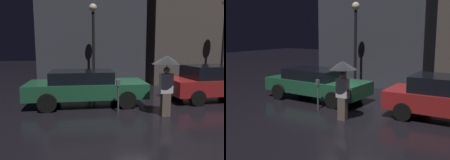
# 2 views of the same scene
# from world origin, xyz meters

# --- Properties ---
(ground_plane) EXTENTS (60.00, 60.00, 0.00)m
(ground_plane) POSITION_xyz_m (0.00, 0.00, 0.00)
(ground_plane) COLOR black
(building_facade_left) EXTENTS (6.17, 3.00, 6.58)m
(building_facade_left) POSITION_xyz_m (-1.80, 6.50, 3.29)
(building_facade_left) COLOR #3D3D47
(building_facade_left) RESTS_ON ground
(parked_car_green) EXTENTS (4.73, 2.07, 1.36)m
(parked_car_green) POSITION_xyz_m (-2.38, 1.34, 0.74)
(parked_car_green) COLOR #1E5638
(parked_car_green) RESTS_ON ground
(parked_car_red) EXTENTS (4.28, 2.06, 1.50)m
(parked_car_red) POSITION_xyz_m (3.21, 1.29, 0.78)
(parked_car_red) COLOR maroon
(parked_car_red) RESTS_ON ground
(pedestrian_with_umbrella) EXTENTS (1.01, 1.01, 2.03)m
(pedestrian_with_umbrella) POSITION_xyz_m (0.18, -0.64, 1.59)
(pedestrian_with_umbrella) COLOR #66564C
(pedestrian_with_umbrella) RESTS_ON ground
(parking_meter) EXTENTS (0.12, 0.10, 1.17)m
(parking_meter) POSITION_xyz_m (-1.31, -0.02, 0.73)
(parking_meter) COLOR #4C5154
(parking_meter) RESTS_ON ground
(street_lamp_near) EXTENTS (0.40, 0.40, 4.43)m
(street_lamp_near) POSITION_xyz_m (-1.84, 3.95, 2.99)
(street_lamp_near) COLOR black
(street_lamp_near) RESTS_ON ground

